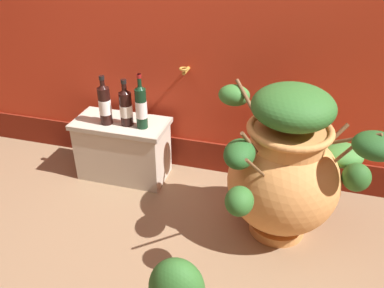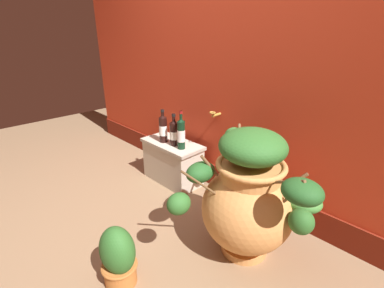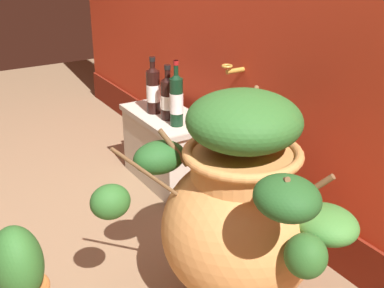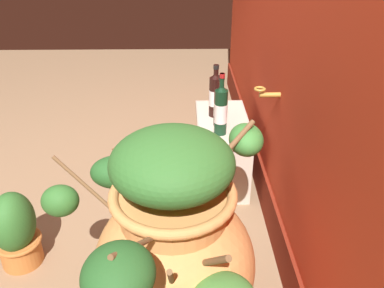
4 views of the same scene
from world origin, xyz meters
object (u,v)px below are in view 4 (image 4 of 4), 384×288
Objects in this scene: potted_shrub at (15,230)px; wine_bottle_right at (221,109)px; wine_bottle_middle at (215,94)px; wine_bottle_left at (221,105)px; terracotta_urn at (174,247)px.

wine_bottle_right is at bearing 118.72° from potted_shrub.
wine_bottle_left is at bearing 9.06° from wine_bottle_middle.
wine_bottle_left reaches higher than potted_shrub.
terracotta_urn is 2.58× the size of wine_bottle_right.
terracotta_urn is 2.32× the size of potted_shrub.
terracotta_urn reaches higher than potted_shrub.
terracotta_urn is at bearing -11.26° from wine_bottle_middle.
terracotta_urn is at bearing -14.90° from wine_bottle_right.
wine_bottle_middle is at bearing 128.65° from potted_shrub.
wine_bottle_right is 1.19m from potted_shrub.
wine_bottle_right reaches higher than potted_shrub.
terracotta_urn is 0.95m from wine_bottle_right.
wine_bottle_right reaches higher than wine_bottle_left.
wine_bottle_left is 1.24m from potted_shrub.
wine_bottle_middle is at bearing 168.74° from terracotta_urn.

